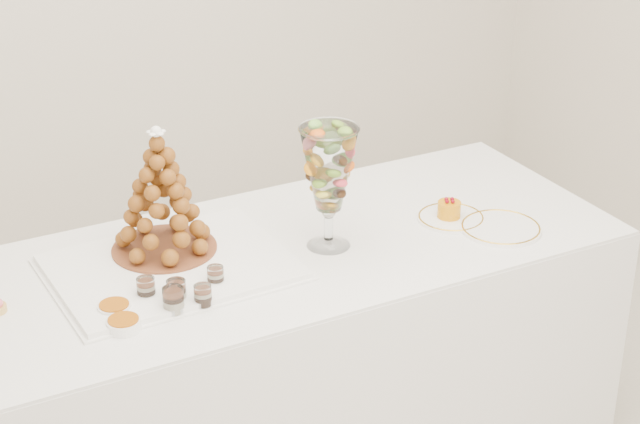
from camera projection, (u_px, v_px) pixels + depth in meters
buffet_table at (280, 361)px, 3.40m from camera, size 2.13×0.88×0.80m
lace_tray at (171, 267)px, 3.10m from camera, size 0.67×0.51×0.02m
macaron_vase at (329, 171)px, 3.14m from camera, size 0.17×0.17×0.38m
cake_plate at (451, 218)px, 3.41m from camera, size 0.21×0.21×0.01m
spare_plate at (501, 228)px, 3.34m from camera, size 0.25×0.25×0.01m
verrine_a at (146, 289)px, 2.94m from camera, size 0.06×0.06×0.07m
verrine_b at (177, 293)px, 2.92m from camera, size 0.06×0.06×0.07m
verrine_c at (216, 277)px, 3.01m from camera, size 0.06×0.06×0.06m
verrine_d at (174, 301)px, 2.87m from camera, size 0.07×0.07×0.08m
verrine_e at (203, 296)px, 2.91m from camera, size 0.06×0.06×0.07m
ramekin_back at (115, 310)px, 2.88m from camera, size 0.09×0.09×0.03m
ramekin_front at (124, 325)px, 2.81m from camera, size 0.09×0.09×0.03m
croquembouche at (160, 191)px, 3.10m from camera, size 0.31×0.31×0.39m
mousse_cake at (449, 209)px, 3.39m from camera, size 0.07×0.07×0.06m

